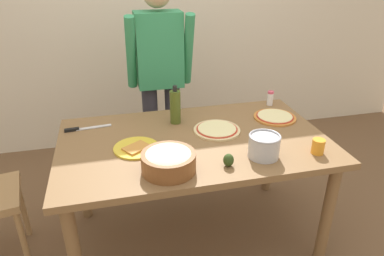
# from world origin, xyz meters

# --- Properties ---
(ground) EXTENTS (8.00, 8.00, 0.00)m
(ground) POSITION_xyz_m (0.00, 0.00, 0.00)
(ground) COLOR brown
(wall_back) EXTENTS (5.60, 0.10, 2.60)m
(wall_back) POSITION_xyz_m (0.00, 1.60, 1.30)
(wall_back) COLOR beige
(wall_back) RESTS_ON ground
(dining_table) EXTENTS (1.60, 0.96, 0.76)m
(dining_table) POSITION_xyz_m (0.00, 0.00, 0.67)
(dining_table) COLOR brown
(dining_table) RESTS_ON ground
(person_cook) EXTENTS (0.49, 0.25, 1.62)m
(person_cook) POSITION_xyz_m (-0.08, 0.76, 0.94)
(person_cook) COLOR #2D2D38
(person_cook) RESTS_ON ground
(pizza_raw_on_board) EXTENTS (0.29, 0.29, 0.02)m
(pizza_raw_on_board) POSITION_xyz_m (0.17, 0.07, 0.77)
(pizza_raw_on_board) COLOR beige
(pizza_raw_on_board) RESTS_ON dining_table
(pizza_cooked_on_tray) EXTENTS (0.28, 0.28, 0.02)m
(pizza_cooked_on_tray) POSITION_xyz_m (0.61, 0.17, 0.77)
(pizza_cooked_on_tray) COLOR #C67A33
(pizza_cooked_on_tray) RESTS_ON dining_table
(plate_with_slice) EXTENTS (0.26, 0.26, 0.02)m
(plate_with_slice) POSITION_xyz_m (-0.35, -0.04, 0.77)
(plate_with_slice) COLOR gold
(plate_with_slice) RESTS_ON dining_table
(popcorn_bowl) EXTENTS (0.28, 0.28, 0.11)m
(popcorn_bowl) POSITION_xyz_m (-0.21, -0.30, 0.82)
(popcorn_bowl) COLOR brown
(popcorn_bowl) RESTS_ON dining_table
(olive_oil_bottle) EXTENTS (0.07, 0.07, 0.26)m
(olive_oil_bottle) POSITION_xyz_m (-0.06, 0.26, 0.87)
(olive_oil_bottle) COLOR #47561E
(olive_oil_bottle) RESTS_ON dining_table
(steel_pot) EXTENTS (0.17, 0.17, 0.13)m
(steel_pot) POSITION_xyz_m (0.32, -0.29, 0.83)
(steel_pot) COLOR #B7B7BC
(steel_pot) RESTS_ON dining_table
(cup_orange) EXTENTS (0.07, 0.07, 0.08)m
(cup_orange) POSITION_xyz_m (0.63, -0.33, 0.80)
(cup_orange) COLOR orange
(cup_orange) RESTS_ON dining_table
(salt_shaker) EXTENTS (0.04, 0.04, 0.11)m
(salt_shaker) POSITION_xyz_m (0.67, 0.39, 0.81)
(salt_shaker) COLOR white
(salt_shaker) RESTS_ON dining_table
(chef_knife) EXTENTS (0.29, 0.05, 0.02)m
(chef_knife) POSITION_xyz_m (-0.66, 0.29, 0.77)
(chef_knife) COLOR silver
(chef_knife) RESTS_ON dining_table
(avocado) EXTENTS (0.06, 0.06, 0.07)m
(avocado) POSITION_xyz_m (0.10, -0.34, 0.80)
(avocado) COLOR #2D4219
(avocado) RESTS_ON dining_table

